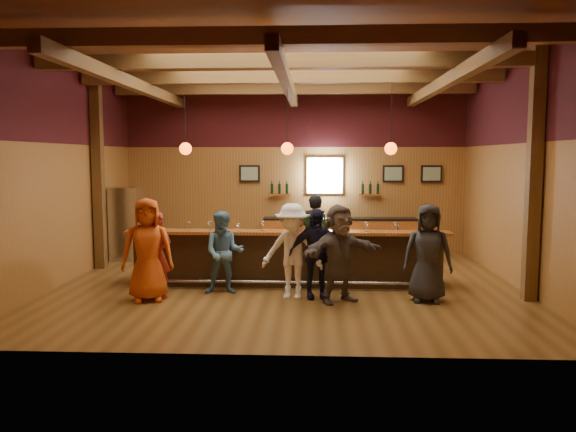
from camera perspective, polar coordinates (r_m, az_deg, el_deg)
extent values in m
plane|color=brown|center=(11.27, -0.07, -7.00)|extent=(9.00, 9.00, 0.00)
cube|color=#905C27|center=(14.98, 0.68, 4.91)|extent=(9.00, 0.04, 4.50)
cube|color=#905C27|center=(6.99, -1.68, 3.66)|extent=(9.00, 0.04, 4.50)
cube|color=#905C27|center=(12.07, -22.00, 4.21)|extent=(0.04, 8.00, 4.50)
cube|color=#905C27|center=(11.66, 22.65, 4.14)|extent=(0.04, 8.00, 4.50)
cube|color=brown|center=(11.15, -0.08, 16.14)|extent=(9.00, 8.00, 0.04)
cube|color=#3D1013|center=(15.00, 0.68, 10.26)|extent=(9.00, 0.01, 1.70)
cube|color=#3D1013|center=(12.11, -22.17, 10.84)|extent=(0.01, 8.00, 1.70)
cube|color=#3D1013|center=(11.71, 22.84, 11.00)|extent=(0.01, 8.00, 1.70)
cube|color=#503417|center=(13.39, -18.73, 4.46)|extent=(0.22, 0.22, 4.50)
cube|color=#503417|center=(10.67, 23.72, 3.96)|extent=(0.22, 0.22, 4.50)
cube|color=#503417|center=(8.16, -1.16, 17.77)|extent=(8.80, 0.20, 0.25)
cube|color=#503417|center=(10.12, -0.36, 15.47)|extent=(8.80, 0.20, 0.25)
cube|color=#503417|center=(12.09, 0.16, 13.91)|extent=(8.80, 0.20, 0.25)
cube|color=#503417|center=(14.08, 0.54, 12.79)|extent=(8.80, 0.20, 0.25)
cube|color=#503417|center=(11.61, -15.42, 12.79)|extent=(0.18, 7.80, 0.22)
cube|color=#503417|center=(11.07, -0.08, 13.34)|extent=(0.18, 7.80, 0.22)
cube|color=#503417|center=(11.33, 15.67, 12.95)|extent=(0.18, 7.80, 0.22)
cube|color=black|center=(11.16, -0.07, -4.38)|extent=(6.00, 0.60, 1.05)
cube|color=#964A1B|center=(10.90, -0.12, -1.68)|extent=(6.30, 0.50, 0.06)
cube|color=black|center=(11.47, 0.02, -2.07)|extent=(6.00, 0.48, 0.05)
cube|color=black|center=(11.55, 0.02, -4.40)|extent=(6.00, 0.48, 0.90)
cube|color=silver|center=(11.56, 9.98, -2.33)|extent=(0.45, 0.40, 0.14)
cube|color=silver|center=(11.63, 12.42, -2.32)|extent=(0.45, 0.40, 0.14)
cylinder|color=silver|center=(10.83, -0.18, -6.73)|extent=(6.00, 0.06, 0.06)
cube|color=#964A1B|center=(14.85, 5.26, -2.10)|extent=(4.00, 0.50, 0.90)
cube|color=black|center=(14.79, 5.28, -0.28)|extent=(4.00, 0.52, 0.05)
cube|color=silver|center=(14.93, 3.75, 4.12)|extent=(0.95, 0.08, 0.95)
cube|color=white|center=(14.88, 3.75, 4.12)|extent=(0.78, 0.01, 0.78)
cube|color=black|center=(15.01, -3.93, 4.32)|extent=(0.55, 0.04, 0.45)
cube|color=silver|center=(14.99, -3.94, 4.32)|extent=(0.45, 0.01, 0.35)
cube|color=black|center=(15.05, 10.63, 4.24)|extent=(0.55, 0.04, 0.45)
cube|color=silver|center=(15.03, 10.65, 4.24)|extent=(0.45, 0.01, 0.35)
cube|color=black|center=(15.22, 14.37, 4.17)|extent=(0.55, 0.04, 0.45)
cube|color=silver|center=(15.20, 14.39, 4.17)|extent=(0.45, 0.01, 0.35)
cube|color=#964A1B|center=(14.91, -0.88, 2.21)|extent=(0.60, 0.18, 0.04)
cylinder|color=black|center=(14.91, -1.65, 2.79)|extent=(0.07, 0.07, 0.26)
cylinder|color=black|center=(14.90, -0.88, 2.78)|extent=(0.07, 0.07, 0.26)
cylinder|color=black|center=(14.89, -0.11, 2.78)|extent=(0.07, 0.07, 0.26)
cube|color=#964A1B|center=(14.95, 8.34, 2.16)|extent=(0.60, 0.18, 0.04)
cylinder|color=black|center=(14.92, 7.59, 2.74)|extent=(0.07, 0.07, 0.26)
cylinder|color=black|center=(14.94, 8.35, 2.73)|extent=(0.07, 0.07, 0.26)
cylinder|color=black|center=(14.96, 9.12, 2.72)|extent=(0.07, 0.07, 0.26)
cylinder|color=black|center=(11.28, -10.43, 9.91)|extent=(0.01, 0.01, 1.25)
sphere|color=#FF500C|center=(11.26, -10.37, 6.74)|extent=(0.24, 0.24, 0.24)
cylinder|color=black|center=(11.01, -0.08, 10.11)|extent=(0.01, 0.01, 1.25)
sphere|color=#FF500C|center=(10.98, -0.07, 6.86)|extent=(0.24, 0.24, 0.24)
cylinder|color=black|center=(11.09, 10.46, 9.98)|extent=(0.01, 0.01, 1.25)
sphere|color=#FF500C|center=(11.06, 10.40, 6.75)|extent=(0.24, 0.24, 0.24)
cube|color=silver|center=(14.43, -16.04, -0.74)|extent=(0.70, 0.70, 1.80)
imported|color=#C84A12|center=(10.20, -14.10, -3.33)|extent=(1.01, 0.79, 1.83)
imported|color=maroon|center=(10.40, -13.20, -3.85)|extent=(0.64, 0.49, 1.57)
imported|color=teal|center=(10.50, -6.52, -3.71)|extent=(0.78, 0.62, 1.54)
imported|color=white|center=(10.09, 0.45, -3.58)|extent=(1.19, 0.79, 1.71)
imported|color=black|center=(10.10, 2.80, -3.81)|extent=(1.02, 0.58, 1.63)
imported|color=#564C45|center=(9.84, 5.21, -3.81)|extent=(1.63, 1.28, 1.73)
imported|color=#262628|center=(10.14, 14.01, -3.68)|extent=(0.91, 0.66, 1.73)
imported|color=black|center=(12.18, 2.74, -1.86)|extent=(0.71, 0.53, 1.74)
cylinder|color=brown|center=(10.86, 1.01, -0.90)|extent=(0.22, 0.22, 0.24)
cylinder|color=black|center=(10.99, 1.98, -0.73)|extent=(0.08, 0.08, 0.28)
cylinder|color=black|center=(10.97, 1.98, 0.24)|extent=(0.03, 0.03, 0.10)
cylinder|color=black|center=(11.01, 3.72, -0.83)|extent=(0.07, 0.07, 0.24)
cylinder|color=black|center=(10.99, 3.73, 0.00)|extent=(0.02, 0.02, 0.08)
cylinder|color=silver|center=(11.38, -14.39, -1.36)|extent=(0.08, 0.08, 0.01)
cylinder|color=silver|center=(11.37, -14.40, -1.07)|extent=(0.01, 0.01, 0.11)
sphere|color=silver|center=(11.36, -14.41, -0.63)|extent=(0.09, 0.09, 0.09)
cylinder|color=silver|center=(11.09, -10.03, -1.45)|extent=(0.07, 0.07, 0.01)
cylinder|color=silver|center=(11.09, -10.04, -1.18)|extent=(0.01, 0.01, 0.10)
sphere|color=silver|center=(11.08, -10.05, -0.76)|extent=(0.08, 0.08, 0.08)
cylinder|color=silver|center=(11.07, -7.91, -1.43)|extent=(0.07, 0.07, 0.01)
cylinder|color=silver|center=(11.06, -7.92, -1.14)|extent=(0.01, 0.01, 0.11)
sphere|color=silver|center=(11.05, -7.93, -0.69)|extent=(0.08, 0.08, 0.08)
cylinder|color=silver|center=(10.89, -5.03, -1.53)|extent=(0.06, 0.06, 0.01)
cylinder|color=silver|center=(10.88, -5.03, -1.28)|extent=(0.01, 0.01, 0.09)
sphere|color=silver|center=(10.87, -5.04, -0.90)|extent=(0.07, 0.07, 0.07)
cylinder|color=silver|center=(10.94, -2.57, -1.47)|extent=(0.08, 0.08, 0.01)
cylinder|color=silver|center=(10.94, -2.57, -1.17)|extent=(0.01, 0.01, 0.11)
sphere|color=silver|center=(10.93, -2.58, -0.71)|extent=(0.09, 0.09, 0.09)
cylinder|color=silver|center=(10.91, 4.19, -1.50)|extent=(0.06, 0.06, 0.01)
cylinder|color=silver|center=(10.90, 4.19, -1.26)|extent=(0.01, 0.01, 0.09)
sphere|color=silver|center=(10.89, 4.19, -0.88)|extent=(0.07, 0.07, 0.07)
cylinder|color=silver|center=(10.91, 7.96, -1.54)|extent=(0.07, 0.07, 0.01)
cylinder|color=silver|center=(10.90, 7.96, -1.26)|extent=(0.01, 0.01, 0.10)
sphere|color=silver|center=(10.89, 7.97, -0.82)|extent=(0.08, 0.08, 0.08)
cylinder|color=silver|center=(11.04, 10.77, -1.50)|extent=(0.07, 0.07, 0.01)
cylinder|color=silver|center=(11.03, 10.77, -1.23)|extent=(0.01, 0.01, 0.10)
sphere|color=silver|center=(11.02, 10.78, -0.81)|extent=(0.08, 0.08, 0.08)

